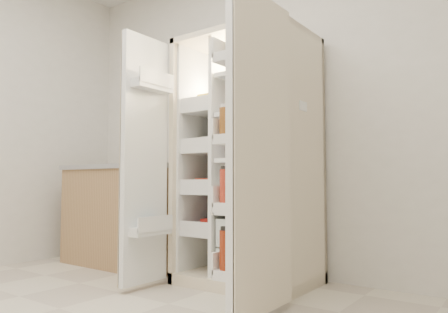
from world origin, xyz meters
The scene contains 5 objects.
wall_back centered at (0.00, 2.00, 1.35)m, with size 4.00×0.02×2.70m, color silver.
refrigerator centered at (0.12, 1.65, 0.74)m, with size 0.93×0.70×1.80m.
freezer_door centered at (-0.39, 1.05, 0.89)m, with size 0.15×0.40×1.72m.
fridge_door centered at (0.59, 0.96, 0.87)m, with size 0.17×0.58×1.72m.
kitchen_counter centered at (-1.13, 1.57, 0.44)m, with size 1.22×0.65×0.88m.
Camera 1 is at (1.80, -1.01, 0.73)m, focal length 34.00 mm.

